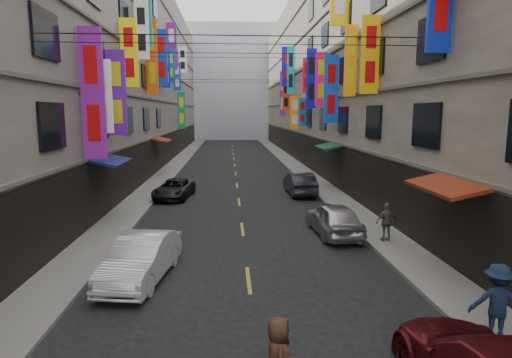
{
  "coord_description": "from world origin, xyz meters",
  "views": [
    {
      "loc": [
        -0.59,
        5.02,
        5.29
      ],
      "look_at": [
        -0.04,
        13.59,
        3.95
      ],
      "focal_mm": 30.0,
      "sensor_mm": 36.0,
      "label": 1
    }
  ],
  "objects": [
    {
      "name": "car_right_mid",
      "position": [
        3.95,
        22.84,
        0.72
      ],
      "size": [
        1.93,
        4.3,
        1.43
      ],
      "primitive_type": "imported",
      "rotation": [
        0.0,
        0.0,
        3.2
      ],
      "color": "silver",
      "rests_on": "ground"
    },
    {
      "name": "haze_block",
      "position": [
        0.0,
        92.0,
        11.0
      ],
      "size": [
        18.0,
        8.0,
        22.0
      ],
      "primitive_type": "cube",
      "color": "silver",
      "rests_on": "ground"
    },
    {
      "name": "building_row_right",
      "position": [
        11.99,
        42.0,
        9.49
      ],
      "size": [
        10.14,
        90.0,
        19.0
      ],
      "color": "#ADA391",
      "rests_on": "ground"
    },
    {
      "name": "pedestrian_rnear",
      "position": [
        5.48,
        13.82,
        1.02
      ],
      "size": [
        1.29,
        0.94,
        1.8
      ],
      "primitive_type": "imported",
      "rotation": [
        0.0,
        0.0,
        2.82
      ],
      "color": "#16223D",
      "rests_on": "sidewalk_right"
    },
    {
      "name": "scooter_far_right",
      "position": [
        4.18,
        24.76,
        0.44
      ],
      "size": [
        0.79,
        1.74,
        1.14
      ],
      "rotation": [
        0.0,
        0.0,
        2.8
      ],
      "color": "black",
      "rests_on": "ground"
    },
    {
      "name": "street_awnings",
      "position": [
        -1.26,
        26.0,
        3.0
      ],
      "size": [
        13.99,
        35.2,
        0.41
      ],
      "color": "#155017",
      "rests_on": "ground"
    },
    {
      "name": "car_left_mid",
      "position": [
        -3.4,
        18.22,
        0.71
      ],
      "size": [
        2.14,
        4.49,
        1.42
      ],
      "primitive_type": "imported",
      "rotation": [
        0.0,
        0.0,
        -0.15
      ],
      "color": "white",
      "rests_on": "ground"
    },
    {
      "name": "car_right_far",
      "position": [
        4.0,
        32.15,
        0.73
      ],
      "size": [
        1.65,
        4.45,
        1.45
      ],
      "primitive_type": "imported",
      "rotation": [
        0.0,
        0.0,
        3.17
      ],
      "color": "#2A2932",
      "rests_on": "ground"
    },
    {
      "name": "car_left_far",
      "position": [
        -4.0,
        31.42,
        0.59
      ],
      "size": [
        2.5,
        4.46,
        1.18
      ],
      "primitive_type": "imported",
      "rotation": [
        0.0,
        0.0,
        -0.13
      ],
      "color": "black",
      "rests_on": "ground"
    },
    {
      "name": "sidewalk_left",
      "position": [
        -6.0,
        42.0,
        0.06
      ],
      "size": [
        2.0,
        90.0,
        0.12
      ],
      "primitive_type": "cube",
      "color": "slate",
      "rests_on": "ground"
    },
    {
      "name": "pedestrian_rfar",
      "position": [
        5.77,
        21.45,
        0.91
      ],
      "size": [
        0.99,
        0.65,
        1.58
      ],
      "primitive_type": "imported",
      "rotation": [
        0.0,
        0.0,
        3.28
      ],
      "color": "slate",
      "rests_on": "sidewalk_right"
    },
    {
      "name": "shop_signage",
      "position": [
        -0.14,
        34.72,
        9.15
      ],
      "size": [
        14.0,
        55.0,
        12.12
      ],
      "color": "#1A0EA5",
      "rests_on": "ground"
    },
    {
      "name": "lane_markings",
      "position": [
        0.0,
        39.0,
        0.0
      ],
      "size": [
        0.12,
        80.2,
        0.01
      ],
      "color": "gold",
      "rests_on": "ground"
    },
    {
      "name": "sidewalk_right",
      "position": [
        6.0,
        42.0,
        0.06
      ],
      "size": [
        2.0,
        90.0,
        0.12
      ],
      "primitive_type": "cube",
      "color": "slate",
      "rests_on": "ground"
    },
    {
      "name": "overhead_cables",
      "position": [
        0.0,
        30.0,
        8.8
      ],
      "size": [
        14.0,
        38.04,
        1.24
      ],
      "color": "black",
      "rests_on": "ground"
    },
    {
      "name": "pedestrian_crossing",
      "position": [
        0.29,
        12.29,
        0.79
      ],
      "size": [
        0.53,
        0.77,
        1.58
      ],
      "primitive_type": "imported",
      "rotation": [
        0.0,
        0.0,
        1.57
      ],
      "color": "#4C2C1E",
      "rests_on": "ground"
    },
    {
      "name": "building_row_left",
      "position": [
        -11.99,
        42.0,
        9.49
      ],
      "size": [
        10.14,
        90.0,
        19.0
      ],
      "color": "gray",
      "rests_on": "ground"
    }
  ]
}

